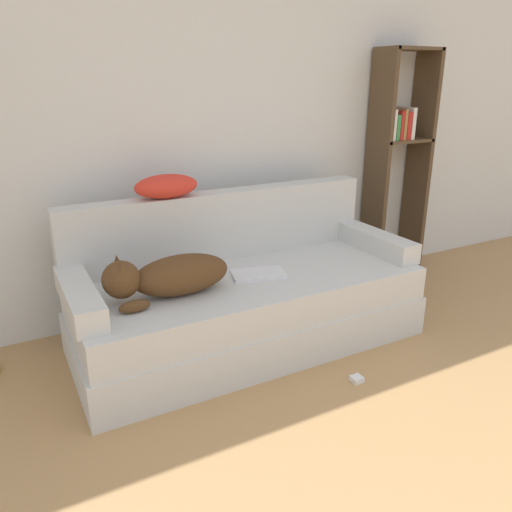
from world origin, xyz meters
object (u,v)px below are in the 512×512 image
dog (168,276)px  power_adapter (357,379)px  bookshelf (399,152)px  throw_pillow (166,186)px  laptop (259,274)px  couch (249,310)px

dog → power_adapter: (0.83, -0.59, -0.55)m
dog → bookshelf: 2.23m
bookshelf → throw_pillow: bearing=-175.5°
laptop → bookshelf: (1.54, 0.54, 0.55)m
laptop → power_adapter: bearing=-52.1°
laptop → power_adapter: laptop is taller
couch → dog: size_ratio=3.03×
couch → power_adapter: 0.76m
bookshelf → power_adapter: bookshelf is taller
throw_pillow → power_adapter: (0.67, -1.02, -0.94)m
throw_pillow → dog: bearing=-110.6°
bookshelf → power_adapter: size_ratio=29.40×
bookshelf → power_adapter: (-1.28, -1.17, -0.99)m
couch → dog: 0.62m
couch → laptop: (0.05, -0.03, 0.24)m
couch → bookshelf: size_ratio=1.18×
couch → power_adapter: size_ratio=34.55×
couch → bookshelf: 1.84m
laptop → couch: bearing=163.3°
dog → power_adapter: 1.16m
dog → laptop: 0.58m
laptop → power_adapter: 0.81m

